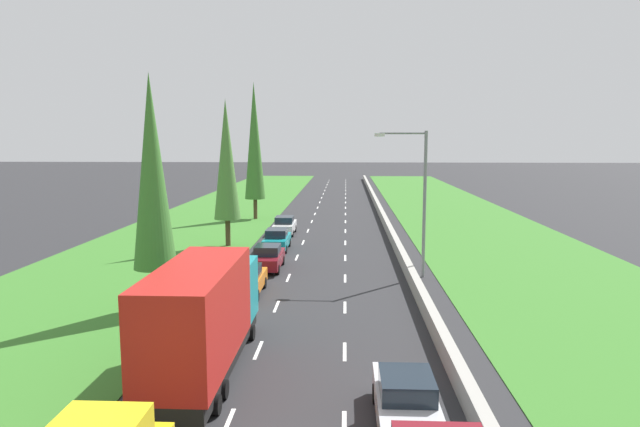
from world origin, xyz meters
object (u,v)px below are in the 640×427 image
at_px(poplar_tree_fourth, 254,141).
at_px(white_sedan_left_lane, 285,225).
at_px(maroon_sedan_left_lane, 268,257).
at_px(street_light_mast, 419,193).
at_px(silver_sedan_right_lane, 406,400).
at_px(poplar_tree_second, 152,173).
at_px(orange_sedan_left_lane, 246,280).
at_px(teal_sedan_left_lane, 277,239).
at_px(poplar_tree_third, 226,160).
at_px(red_box_truck_left_lane, 204,315).

bearing_deg(poplar_tree_fourth, white_sedan_left_lane, -66.43).
height_order(maroon_sedan_left_lane, street_light_mast, street_light_mast).
bearing_deg(silver_sedan_right_lane, poplar_tree_second, 135.91).
xyz_separation_m(orange_sedan_left_lane, teal_sedan_left_lane, (0.17, 12.68, 0.00)).
relative_size(poplar_tree_third, street_light_mast, 1.29).
distance_m(silver_sedan_right_lane, teal_sedan_left_lane, 27.57).
relative_size(orange_sedan_left_lane, teal_sedan_left_lane, 1.00).
relative_size(orange_sedan_left_lane, white_sedan_left_lane, 1.00).
bearing_deg(red_box_truck_left_lane, poplar_tree_fourth, 96.54).
bearing_deg(poplar_tree_fourth, teal_sedan_left_lane, -75.39).
relative_size(white_sedan_left_lane, poplar_tree_second, 0.39).
xyz_separation_m(red_box_truck_left_lane, poplar_tree_fourth, (-4.57, 39.91, 6.10)).
height_order(orange_sedan_left_lane, poplar_tree_third, poplar_tree_third).
xyz_separation_m(poplar_tree_third, street_light_mast, (13.86, -9.55, -1.64)).
xyz_separation_m(orange_sedan_left_lane, maroon_sedan_left_lane, (0.39, 6.04, 0.00)).
height_order(maroon_sedan_left_lane, poplar_tree_third, poplar_tree_third).
bearing_deg(maroon_sedan_left_lane, poplar_tree_fourth, 101.11).
distance_m(white_sedan_left_lane, poplar_tree_second, 24.10).
height_order(poplar_tree_third, street_light_mast, poplar_tree_third).
bearing_deg(teal_sedan_left_lane, orange_sedan_left_lane, -90.75).
relative_size(poplar_tree_second, poplar_tree_third, 1.00).
height_order(red_box_truck_left_lane, orange_sedan_left_lane, red_box_truck_left_lane).
bearing_deg(maroon_sedan_left_lane, teal_sedan_left_lane, 91.92).
bearing_deg(poplar_tree_second, poplar_tree_fourth, 90.58).
relative_size(silver_sedan_right_lane, white_sedan_left_lane, 1.00).
relative_size(teal_sedan_left_lane, poplar_tree_second, 0.39).
bearing_deg(poplar_tree_fourth, poplar_tree_second, -89.42).
relative_size(red_box_truck_left_lane, orange_sedan_left_lane, 2.09).
relative_size(white_sedan_left_lane, poplar_tree_third, 0.39).
relative_size(red_box_truck_left_lane, poplar_tree_fourth, 0.65).
distance_m(silver_sedan_right_lane, poplar_tree_third, 30.77).
distance_m(orange_sedan_left_lane, poplar_tree_third, 15.80).
relative_size(maroon_sedan_left_lane, teal_sedan_left_lane, 1.00).
relative_size(orange_sedan_left_lane, poplar_tree_second, 0.39).
bearing_deg(street_light_mast, teal_sedan_left_lane, 140.04).
distance_m(maroon_sedan_left_lane, white_sedan_left_lane, 13.80).
height_order(poplar_tree_third, poplar_tree_fourth, poplar_tree_fourth).
height_order(maroon_sedan_left_lane, teal_sedan_left_lane, same).
xyz_separation_m(red_box_truck_left_lane, teal_sedan_left_lane, (-0.20, 23.14, -1.37)).
bearing_deg(red_box_truck_left_lane, teal_sedan_left_lane, 90.50).
bearing_deg(red_box_truck_left_lane, white_sedan_left_lane, 90.72).
distance_m(maroon_sedan_left_lane, poplar_tree_second, 11.83).
bearing_deg(poplar_tree_third, maroon_sedan_left_lane, -61.61).
height_order(white_sedan_left_lane, poplar_tree_second, poplar_tree_second).
bearing_deg(silver_sedan_right_lane, red_box_truck_left_lane, 153.09).
distance_m(silver_sedan_right_lane, poplar_tree_fourth, 45.52).
xyz_separation_m(red_box_truck_left_lane, poplar_tree_third, (-4.30, 24.51, 4.69)).
distance_m(red_box_truck_left_lane, poplar_tree_fourth, 40.63).
relative_size(maroon_sedan_left_lane, white_sedan_left_lane, 1.00).
bearing_deg(poplar_tree_second, poplar_tree_third, 90.19).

